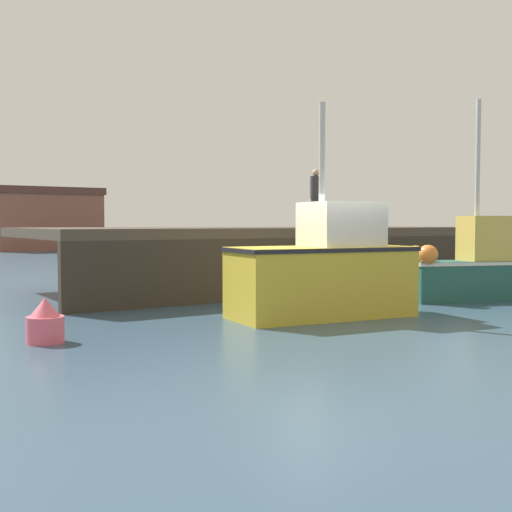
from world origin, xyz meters
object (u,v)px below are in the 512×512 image
at_px(fishing_boat_near_right, 477,266).
at_px(dockworker, 315,198).
at_px(fishing_boat_near_left, 324,271).
at_px(mooring_buoy_foreground, 45,323).
at_px(rowboat, 462,282).

distance_m(fishing_boat_near_right, dockworker, 6.00).
distance_m(fishing_boat_near_left, dockworker, 7.55).
distance_m(fishing_boat_near_left, fishing_boat_near_right, 5.06).
relative_size(fishing_boat_near_left, fishing_boat_near_right, 0.88).
bearing_deg(dockworker, fishing_boat_near_right, -82.71).
distance_m(fishing_boat_near_left, mooring_buoy_foreground, 5.61).
distance_m(fishing_boat_near_right, mooring_buoy_foreground, 10.64).
height_order(fishing_boat_near_right, dockworker, fishing_boat_near_right).
bearing_deg(mooring_buoy_foreground, fishing_boat_near_right, 0.78).
xyz_separation_m(dockworker, mooring_buoy_foreground, (-9.90, -5.80, -2.38)).
height_order(fishing_boat_near_left, rowboat, fishing_boat_near_left).
height_order(fishing_boat_near_left, dockworker, fishing_boat_near_left).
bearing_deg(fishing_boat_near_left, dockworker, 53.83).
height_order(fishing_boat_near_left, fishing_boat_near_right, fishing_boat_near_right).
height_order(fishing_boat_near_left, mooring_buoy_foreground, fishing_boat_near_left).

